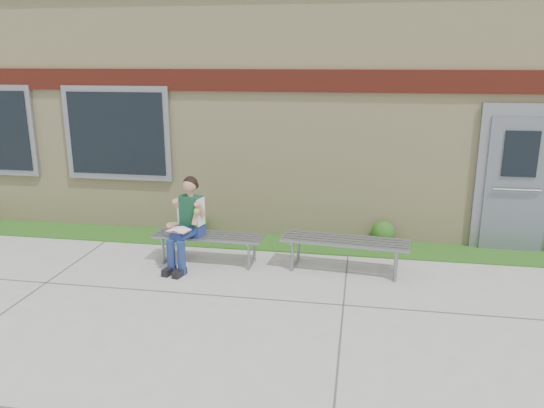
# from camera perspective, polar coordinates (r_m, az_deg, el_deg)

# --- Properties ---
(ground) EXTENTS (80.00, 80.00, 0.00)m
(ground) POSITION_cam_1_polar(r_m,az_deg,el_deg) (6.35, -1.74, -12.12)
(ground) COLOR #9E9E99
(ground) RESTS_ON ground
(grass_strip) EXTENTS (16.00, 0.80, 0.02)m
(grass_strip) POSITION_cam_1_polar(r_m,az_deg,el_deg) (8.70, 1.65, -4.27)
(grass_strip) COLOR #174D14
(grass_strip) RESTS_ON ground
(school_building) EXTENTS (16.20, 6.22, 4.20)m
(school_building) POSITION_cam_1_polar(r_m,az_deg,el_deg) (11.60, 4.13, 11.19)
(school_building) COLOR beige
(school_building) RESTS_ON ground
(bench_left) EXTENTS (1.63, 0.49, 0.42)m
(bench_left) POSITION_cam_1_polar(r_m,az_deg,el_deg) (7.92, -6.81, -3.98)
(bench_left) COLOR slate
(bench_left) RESTS_ON ground
(bench_right) EXTENTS (1.84, 0.68, 0.47)m
(bench_right) POSITION_cam_1_polar(r_m,az_deg,el_deg) (7.61, 7.84, -4.56)
(bench_right) COLOR slate
(bench_right) RESTS_ON ground
(girl) EXTENTS (0.50, 0.85, 1.31)m
(girl) POSITION_cam_1_polar(r_m,az_deg,el_deg) (7.71, -9.16, -1.87)
(girl) COLOR navy
(girl) RESTS_ON ground
(shrub_mid) EXTENTS (0.32, 0.32, 0.32)m
(shrub_mid) POSITION_cam_1_polar(r_m,az_deg,el_deg) (9.22, -7.95, -2.15)
(shrub_mid) COLOR #174D14
(shrub_mid) RESTS_ON grass_strip
(shrub_east) EXTENTS (0.38, 0.38, 0.38)m
(shrub_east) POSITION_cam_1_polar(r_m,az_deg,el_deg) (8.81, 11.86, -3.00)
(shrub_east) COLOR #174D14
(shrub_east) RESTS_ON grass_strip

